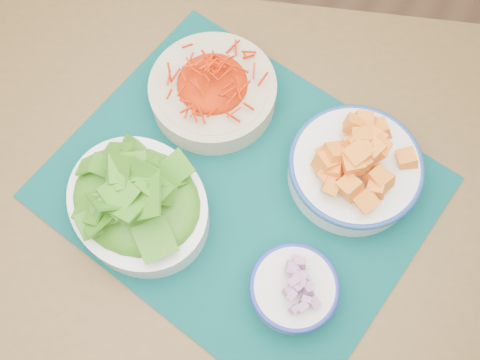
# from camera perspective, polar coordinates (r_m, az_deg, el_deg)

# --- Properties ---
(ground) EXTENTS (4.00, 4.00, 0.00)m
(ground) POSITION_cam_1_polar(r_m,az_deg,el_deg) (1.59, 2.85, -13.27)
(ground) COLOR #906445
(ground) RESTS_ON ground
(table) EXTENTS (1.33, 1.11, 0.75)m
(table) POSITION_cam_1_polar(r_m,az_deg,el_deg) (0.99, -5.25, -1.77)
(table) COLOR brown
(table) RESTS_ON ground
(placemat) EXTENTS (0.63, 0.55, 0.00)m
(placemat) POSITION_cam_1_polar(r_m,az_deg,el_deg) (0.88, 0.00, -0.78)
(placemat) COLOR #022F2E
(placemat) RESTS_ON table
(carrot_bowl) EXTENTS (0.28, 0.28, 0.08)m
(carrot_bowl) POSITION_cam_1_polar(r_m,az_deg,el_deg) (0.92, -2.93, 9.80)
(carrot_bowl) COLOR beige
(carrot_bowl) RESTS_ON placemat
(squash_bowl) EXTENTS (0.27, 0.27, 0.10)m
(squash_bowl) POSITION_cam_1_polar(r_m,az_deg,el_deg) (0.86, 12.30, 1.61)
(squash_bowl) COLOR white
(squash_bowl) RESTS_ON placemat
(lettuce_bowl) EXTENTS (0.29, 0.26, 0.12)m
(lettuce_bowl) POSITION_cam_1_polar(r_m,az_deg,el_deg) (0.82, -11.02, -2.06)
(lettuce_bowl) COLOR white
(lettuce_bowl) RESTS_ON placemat
(onion_bowl) EXTENTS (0.16, 0.16, 0.07)m
(onion_bowl) POSITION_cam_1_polar(r_m,az_deg,el_deg) (0.80, 5.78, -11.37)
(onion_bowl) COLOR silver
(onion_bowl) RESTS_ON placemat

